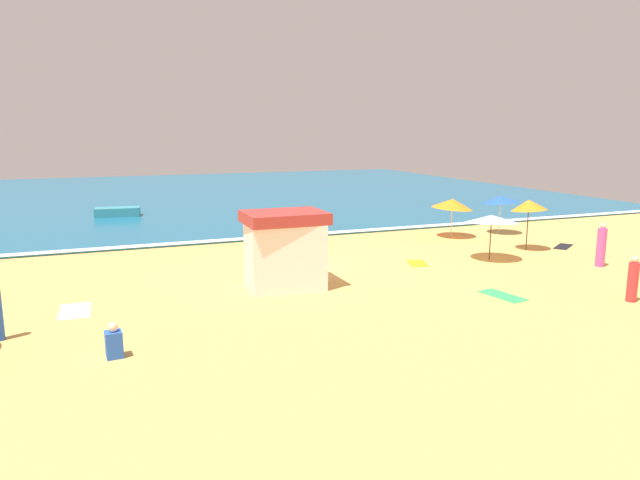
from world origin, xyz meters
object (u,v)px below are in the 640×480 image
(lifeguard_cabana, at_px, (285,249))
(beachgoer_2, at_px, (279,231))
(beachgoer_0, at_px, (114,342))
(beachgoer_4, at_px, (633,280))
(beachgoer_1, at_px, (283,243))
(small_boat_0, at_px, (118,212))
(beachgoer_6, at_px, (601,246))
(beach_umbrella_1, at_px, (491,219))
(beach_umbrella_2, at_px, (529,205))
(beach_umbrella_0, at_px, (452,204))
(beach_umbrella_3, at_px, (501,199))

(lifeguard_cabana, xyz_separation_m, beachgoer_2, (2.02, 7.10, -0.66))
(beachgoer_0, distance_m, beachgoer_4, 15.94)
(beachgoer_1, relative_size, small_boat_0, 0.61)
(beachgoer_2, relative_size, beachgoer_6, 0.88)
(beachgoer_1, height_order, small_boat_0, beachgoer_1)
(beachgoer_1, bearing_deg, small_boat_0, 110.65)
(beach_umbrella_1, distance_m, beach_umbrella_2, 3.13)
(small_boat_0, bearing_deg, beach_umbrella_0, -40.15)
(beachgoer_6, bearing_deg, beachgoer_1, 155.30)
(beachgoer_1, bearing_deg, beach_umbrella_1, -18.40)
(beach_umbrella_1, distance_m, beachgoer_1, 8.92)
(beachgoer_6, bearing_deg, beach_umbrella_1, 142.37)
(lifeguard_cabana, bearing_deg, beachgoer_2, 74.11)
(beach_umbrella_3, height_order, small_boat_0, beach_umbrella_3)
(beachgoer_1, bearing_deg, beachgoer_4, -47.22)
(beach_umbrella_2, bearing_deg, beach_umbrella_0, 108.94)
(beachgoer_1, height_order, beachgoer_4, beachgoer_1)
(beach_umbrella_2, distance_m, beachgoer_4, 8.36)
(beachgoer_1, relative_size, beachgoer_2, 1.10)
(beach_umbrella_1, distance_m, beach_umbrella_3, 6.82)
(lifeguard_cabana, height_order, beachgoer_1, lifeguard_cabana)
(beachgoer_0, height_order, beachgoer_4, beachgoer_4)
(small_boat_0, bearing_deg, beachgoer_2, -61.13)
(beachgoer_0, bearing_deg, beach_umbrella_1, 19.81)
(beach_umbrella_0, relative_size, beachgoer_6, 1.58)
(lifeguard_cabana, relative_size, beach_umbrella_3, 1.06)
(beachgoer_6, xyz_separation_m, small_boat_0, (-17.80, 21.21, -0.45))
(beach_umbrella_0, relative_size, beachgoer_0, 3.12)
(beach_umbrella_1, height_order, beach_umbrella_2, beach_umbrella_2)
(beach_umbrella_1, distance_m, beachgoer_0, 16.50)
(beach_umbrella_0, distance_m, beachgoer_2, 9.17)
(beach_umbrella_1, bearing_deg, beachgoer_0, -160.19)
(beachgoer_0, bearing_deg, beachgoer_1, 49.88)
(beachgoer_4, xyz_separation_m, small_boat_0, (-14.78, 25.30, -0.33))
(lifeguard_cabana, distance_m, beachgoer_1, 3.94)
(beach_umbrella_1, xyz_separation_m, beach_umbrella_3, (4.53, 5.10, 0.08))
(beachgoer_4, xyz_separation_m, beachgoer_6, (3.02, 4.10, 0.12))
(beachgoer_0, bearing_deg, small_boat_0, 87.34)
(lifeguard_cabana, xyz_separation_m, small_boat_0, (-4.80, 19.49, -1.00))
(lifeguard_cabana, bearing_deg, beachgoer_1, 73.13)
(beach_umbrella_0, relative_size, beachgoer_2, 1.78)
(beach_umbrella_1, relative_size, small_boat_0, 1.02)
(lifeguard_cabana, relative_size, beachgoer_0, 3.09)
(beach_umbrella_1, distance_m, beachgoer_6, 4.45)
(lifeguard_cabana, xyz_separation_m, beachgoer_6, (12.99, -1.72, -0.55))
(beach_umbrella_3, relative_size, beachgoer_0, 2.92)
(beachgoer_6, bearing_deg, small_boat_0, 130.00)
(beach_umbrella_3, xyz_separation_m, beachgoer_4, (-4.10, -11.85, -1.15))
(beach_umbrella_2, xyz_separation_m, beachgoer_1, (-11.33, 1.70, -1.28))
(beach_umbrella_1, height_order, beachgoer_1, beach_umbrella_1)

